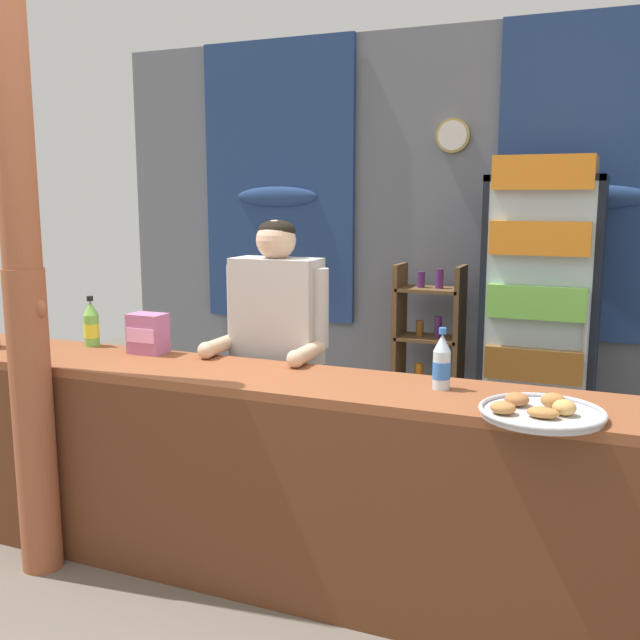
% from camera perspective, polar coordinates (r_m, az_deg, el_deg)
% --- Properties ---
extents(ground_plane, '(8.05, 8.05, 0.00)m').
position_cam_1_polar(ground_plane, '(4.05, 0.66, -14.32)').
color(ground_plane, '#665B51').
extents(back_wall_curtained, '(5.10, 0.22, 2.84)m').
position_cam_1_polar(back_wall_curtained, '(5.51, 8.25, 7.67)').
color(back_wall_curtained, slate).
rests_on(back_wall_curtained, ground).
extents(stall_counter, '(3.84, 0.51, 0.91)m').
position_cam_1_polar(stall_counter, '(3.06, -4.31, -11.15)').
color(stall_counter, brown).
rests_on(stall_counter, ground).
extents(timber_post, '(0.20, 0.18, 2.70)m').
position_cam_1_polar(timber_post, '(3.30, -22.26, 2.80)').
color(timber_post, '#995133').
rests_on(timber_post, ground).
extents(drink_fridge, '(0.69, 0.72, 1.89)m').
position_cam_1_polar(drink_fridge, '(4.81, 17.05, 1.94)').
color(drink_fridge, black).
rests_on(drink_fridge, ground).
extents(bottle_shelf_rack, '(0.48, 0.28, 1.17)m').
position_cam_1_polar(bottle_shelf_rack, '(5.25, 8.52, -1.81)').
color(bottle_shelf_rack, brown).
rests_on(bottle_shelf_rack, ground).
extents(plastic_lawn_chair, '(0.62, 0.62, 0.86)m').
position_cam_1_polar(plastic_lawn_chair, '(5.12, -3.04, -3.35)').
color(plastic_lawn_chair, silver).
rests_on(plastic_lawn_chair, ground).
extents(shopkeeper, '(0.53, 0.42, 1.54)m').
position_cam_1_polar(shopkeeper, '(3.50, -3.46, -1.44)').
color(shopkeeper, '#28282D').
rests_on(shopkeeper, ground).
extents(soda_bottle_lime_soda, '(0.08, 0.08, 0.25)m').
position_cam_1_polar(soda_bottle_lime_soda, '(3.79, -17.54, -0.37)').
color(soda_bottle_lime_soda, '#75C64C').
rests_on(soda_bottle_lime_soda, stall_counter).
extents(soda_bottle_water, '(0.07, 0.07, 0.24)m').
position_cam_1_polar(soda_bottle_water, '(2.85, 9.55, -3.37)').
color(soda_bottle_water, silver).
rests_on(soda_bottle_water, stall_counter).
extents(snack_box_wafer, '(0.17, 0.12, 0.19)m').
position_cam_1_polar(snack_box_wafer, '(3.55, -13.38, -1.04)').
color(snack_box_wafer, '#B76699').
rests_on(snack_box_wafer, stall_counter).
extents(pastry_tray, '(0.42, 0.42, 0.07)m').
position_cam_1_polar(pastry_tray, '(2.60, 16.95, -6.86)').
color(pastry_tray, '#BCBCC1').
rests_on(pastry_tray, stall_counter).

